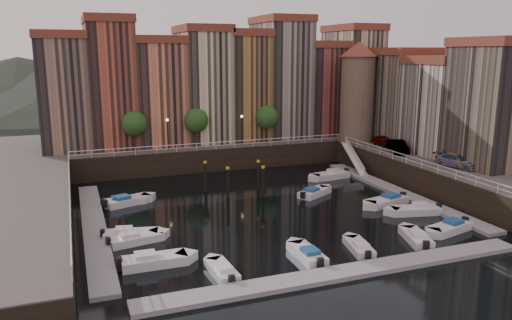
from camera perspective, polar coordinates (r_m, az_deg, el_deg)
name	(u,v)px	position (r m, az deg, el deg)	size (l,w,h in m)	color
ground	(260,206)	(51.17, 0.42, -5.33)	(200.00, 200.00, 0.00)	black
quay_far	(198,147)	(74.96, -6.69, 1.47)	(80.00, 20.00, 3.00)	black
quay_right	(489,174)	(64.46, 25.07, -1.42)	(20.00, 36.00, 3.00)	black
dock_left	(94,227)	(47.13, -18.01, -7.30)	(2.00, 28.00, 0.35)	gray
dock_right	(398,192)	(57.87, 15.97, -3.54)	(2.00, 28.00, 0.35)	gray
dock_near	(345,272)	(36.79, 10.13, -12.53)	(30.00, 2.00, 0.35)	gray
mountains	(135,77)	(156.90, -13.63, 9.22)	(145.00, 100.00, 18.00)	#2D382D
far_terrace	(223,84)	(72.23, -3.81, 8.68)	(48.70, 10.30, 17.50)	#886B57
right_terrace	(449,101)	(66.32, 21.23, 6.34)	(9.30, 24.30, 14.00)	#7A6D5C
corner_tower	(357,91)	(70.94, 11.52, 7.78)	(5.20, 5.20, 13.80)	#6B5B4C
promenade_trees	(201,120)	(66.35, -6.29, 4.52)	(21.20, 3.20, 5.20)	black
street_lamps	(206,127)	(65.57, -5.78, 3.83)	(10.36, 0.36, 4.18)	black
railings	(244,161)	(54.63, -1.40, -0.08)	(36.08, 34.04, 0.52)	white
gangway	(354,157)	(66.79, 11.13, 0.34)	(2.78, 8.32, 3.73)	white
mooring_pilings	(239,180)	(55.14, -2.00, -2.25)	(6.13, 4.87, 3.78)	black
boat_left_0	(153,261)	(38.31, -11.73, -11.21)	(5.08, 1.91, 1.17)	silver
boat_left_1	(134,239)	(42.86, -13.72, -8.76)	(4.73, 2.48, 1.06)	silver
boat_left_2	(130,235)	(43.90, -14.23, -8.26)	(4.85, 2.63, 1.09)	silver
boat_left_3	(123,201)	(53.48, -14.94, -4.59)	(4.52, 1.88, 1.03)	silver
boat_left_4	(127,201)	(53.36, -14.55, -4.56)	(5.08, 3.29, 1.14)	silver
boat_right_0	(450,228)	(47.33, 21.28, -7.21)	(4.94, 2.81, 1.10)	silver
boat_right_1	(416,210)	(51.23, 17.85, -5.47)	(5.10, 2.78, 1.14)	silver
boat_right_2	(387,201)	(53.33, 14.76, -4.56)	(5.27, 2.87, 1.18)	silver
boat_right_4	(331,175)	(62.88, 8.58, -1.72)	(5.28, 2.57, 1.19)	silver
boat_near_0	(222,271)	(36.26, -3.89, -12.50)	(1.69, 4.12, 0.94)	silver
boat_near_1	(307,254)	(39.01, 5.90, -10.63)	(1.65, 4.49, 1.03)	silver
boat_near_2	(359,247)	(40.97, 11.70, -9.73)	(2.22, 4.18, 0.94)	silver
boat_near_3	(416,238)	(44.08, 17.84, -8.43)	(2.78, 4.56, 1.02)	silver
car_a	(383,142)	(68.78, 14.36, 2.04)	(1.64, 4.09, 1.39)	gray
car_b	(398,147)	(64.67, 15.88, 1.40)	(1.66, 4.76, 1.57)	gray
car_c	(457,162)	(58.75, 21.99, -0.16)	(2.03, 5.01, 1.45)	gray
boat_extra_778	(314,192)	(55.17, 6.66, -3.71)	(4.63, 3.64, 1.07)	silver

